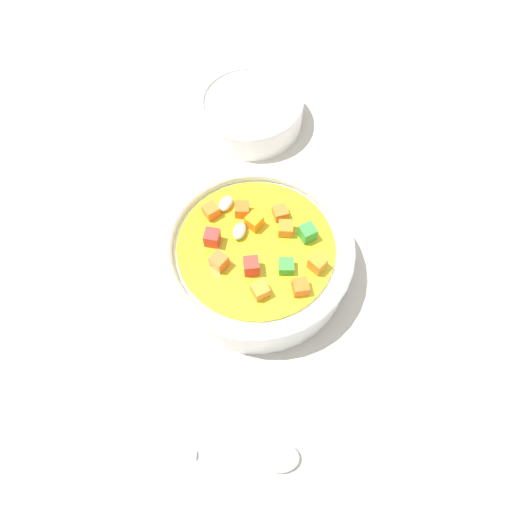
% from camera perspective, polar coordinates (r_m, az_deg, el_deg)
% --- Properties ---
extents(ground_plane, '(1.40, 1.40, 0.02)m').
position_cam_1_polar(ground_plane, '(0.47, -0.00, -1.96)').
color(ground_plane, '#BAB2A0').
extents(soup_bowl_main, '(0.18, 0.18, 0.06)m').
position_cam_1_polar(soup_bowl_main, '(0.43, 0.01, 0.24)').
color(soup_bowl_main, white).
rests_on(soup_bowl_main, ground_plane).
extents(spoon, '(0.04, 0.21, 0.01)m').
position_cam_1_polar(spoon, '(0.41, -6.81, -23.54)').
color(spoon, silver).
rests_on(spoon, ground_plane).
extents(side_bowl_small, '(0.13, 0.13, 0.04)m').
position_cam_1_polar(side_bowl_small, '(0.56, -0.80, 17.90)').
color(side_bowl_small, white).
rests_on(side_bowl_small, ground_plane).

